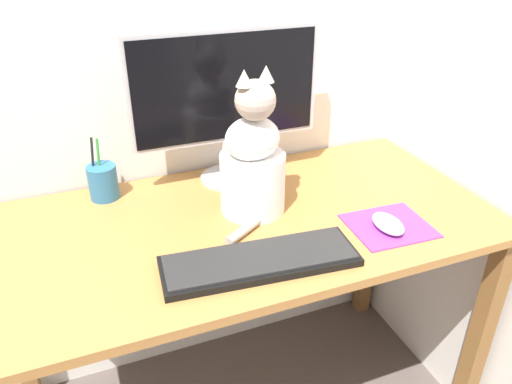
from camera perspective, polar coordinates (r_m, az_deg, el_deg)
wall_back at (r=1.49m, az=-7.47°, el=20.40°), size 7.00×0.04×2.50m
wall_side_right at (r=1.53m, az=25.26°, el=18.32°), size 0.04×7.00×2.50m
desk at (r=1.38m, az=-2.00°, el=-6.95°), size 1.38×0.67×0.76m
monitor at (r=1.44m, az=-3.44°, el=10.83°), size 0.55×0.17×0.45m
keyboard at (r=1.16m, az=0.45°, el=-7.82°), size 0.47×0.19×0.02m
mousepad_right at (r=1.35m, az=14.93°, el=-3.75°), size 0.21×0.19×0.00m
computer_mouse_right at (r=1.32m, az=14.85°, el=-3.52°), size 0.06×0.11×0.03m
cat at (r=1.30m, az=-0.35°, el=3.54°), size 0.23×0.26×0.40m
pen_cup at (r=1.47m, az=-17.10°, el=1.13°), size 0.08×0.08×0.18m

